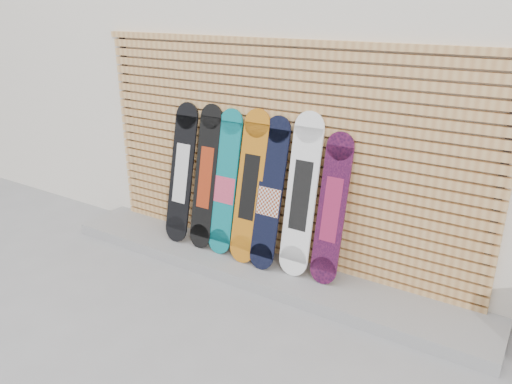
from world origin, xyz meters
TOP-DOWN VIEW (x-y plane):
  - ground at (0.00, 0.00)m, footprint 80.00×80.00m
  - building at (0.50, 3.50)m, footprint 12.00×5.00m
  - concrete_step at (-0.15, 0.68)m, footprint 4.60×0.70m
  - slat_wall at (-0.15, 0.97)m, footprint 4.26×0.08m
  - snowboard_0 at (-1.21, 0.76)m, footprint 0.29×0.37m
  - snowboard_1 at (-0.89, 0.77)m, footprint 0.26×0.35m
  - snowboard_2 at (-0.64, 0.77)m, footprint 0.27×0.34m
  - snowboard_3 at (-0.33, 0.76)m, footprint 0.29×0.37m
  - snowboard_4 at (-0.09, 0.75)m, footprint 0.26×0.38m
  - snowboard_5 at (0.23, 0.78)m, footprint 0.30×0.32m
  - snowboard_6 at (0.55, 0.79)m, footprint 0.26×0.30m

SIDE VIEW (x-z plane):
  - ground at x=0.00m, z-range 0.00..0.00m
  - concrete_step at x=-0.15m, z-range 0.00..0.12m
  - snowboard_6 at x=0.55m, z-range 0.12..1.53m
  - snowboard_4 at x=-0.09m, z-range 0.11..1.59m
  - snowboard_2 at x=-0.64m, z-range 0.11..1.60m
  - snowboard_0 at x=-1.21m, z-range 0.12..1.61m
  - snowboard_1 at x=-0.89m, z-range 0.12..1.63m
  - snowboard_3 at x=-0.33m, z-range 0.12..1.64m
  - snowboard_5 at x=0.23m, z-range 0.12..1.68m
  - slat_wall at x=-0.15m, z-range 0.06..2.35m
  - building at x=0.50m, z-range 0.00..3.60m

